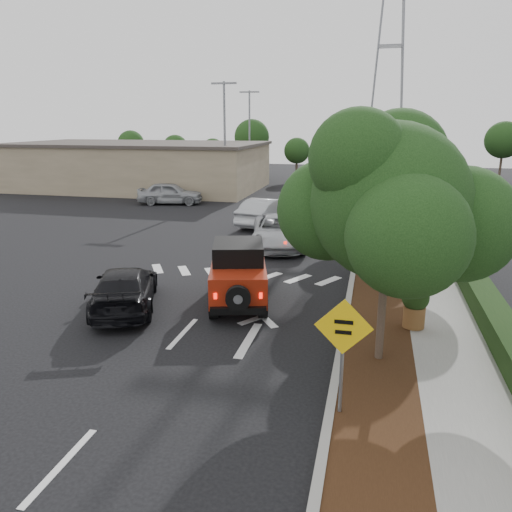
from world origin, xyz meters
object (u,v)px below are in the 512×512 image
(speed_hump_sign, at_px, (343,341))
(silver_suv_ahead, at_px, (279,231))
(red_jeep, at_px, (238,272))
(black_suv_oncoming, at_px, (125,288))

(speed_hump_sign, bearing_deg, silver_suv_ahead, 105.20)
(silver_suv_ahead, relative_size, speed_hump_sign, 2.19)
(red_jeep, bearing_deg, black_suv_oncoming, -172.75)
(silver_suv_ahead, bearing_deg, red_jeep, -100.46)
(red_jeep, relative_size, silver_suv_ahead, 0.77)
(silver_suv_ahead, height_order, speed_hump_sign, speed_hump_sign)
(red_jeep, relative_size, speed_hump_sign, 1.70)
(red_jeep, height_order, silver_suv_ahead, red_jeep)
(silver_suv_ahead, relative_size, black_suv_oncoming, 1.16)
(silver_suv_ahead, bearing_deg, black_suv_oncoming, -120.99)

